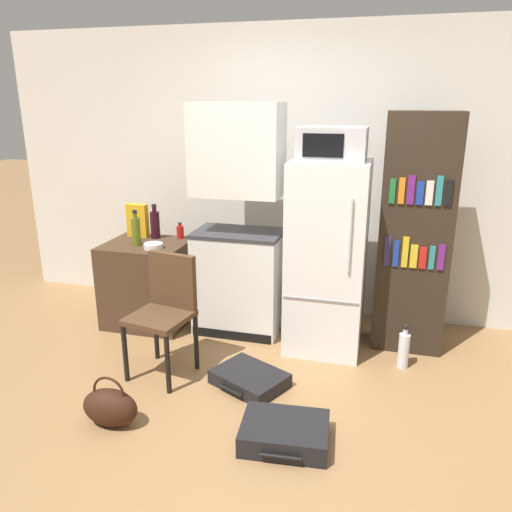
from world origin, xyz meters
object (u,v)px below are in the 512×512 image
at_px(suitcase_large_flat, 250,379).
at_px(side_table, 148,283).
at_px(suitcase_small_flat, 285,433).
at_px(bottle_wine_dark, 155,224).
at_px(bottle_olive_oil, 136,231).
at_px(water_bottle_front, 404,350).
at_px(bookshelf, 414,236).
at_px(bottle_ketchup_red, 180,232).
at_px(microwave, 332,144).
at_px(handbag, 110,407).
at_px(bowl, 153,246).
at_px(chair, 166,304).
at_px(refrigerator, 327,257).
at_px(kitchen_hutch, 238,230).
at_px(cereal_box, 138,220).

bearing_deg(suitcase_large_flat, side_table, 172.08).
distance_m(suitcase_large_flat, suitcase_small_flat, 0.66).
xyz_separation_m(bottle_wine_dark, bottle_olive_oil, (-0.05, -0.26, -0.00)).
relative_size(bottle_olive_oil, suitcase_small_flat, 0.57).
bearing_deg(water_bottle_front, bookshelf, 87.19).
bearing_deg(side_table, water_bottle_front, -6.49).
bearing_deg(water_bottle_front, side_table, 173.51).
height_order(bottle_ketchup_red, suitcase_small_flat, bottle_ketchup_red).
xyz_separation_m(microwave, handbag, (-1.13, -1.43, -1.51)).
distance_m(bottle_olive_oil, handbag, 1.64).
bearing_deg(bottle_wine_dark, bowl, -67.55).
xyz_separation_m(bottle_olive_oil, chair, (0.56, -0.66, -0.34)).
bearing_deg(chair, bottle_wine_dark, 129.44).
xyz_separation_m(microwave, bottle_wine_dark, (-1.58, 0.20, -0.76)).
bearing_deg(bottle_ketchup_red, bookshelf, -2.81).
xyz_separation_m(bottle_ketchup_red, handbag, (0.23, -1.69, -0.68)).
relative_size(bottle_wine_dark, water_bottle_front, 0.90).
relative_size(bottle_olive_oil, water_bottle_front, 0.89).
height_order(bottle_wine_dark, bowl, bottle_wine_dark).
bearing_deg(refrigerator, kitchen_hutch, 173.41).
distance_m(handbag, water_bottle_front, 2.13).
bearing_deg(bottle_olive_oil, kitchen_hutch, 9.75).
bearing_deg(bowl, suitcase_small_flat, -41.01).
xyz_separation_m(bottle_wine_dark, water_bottle_front, (2.21, -0.44, -0.73)).
relative_size(side_table, bookshelf, 0.40).
xyz_separation_m(suitcase_small_flat, handbag, (-1.08, -0.11, 0.06)).
relative_size(bottle_wine_dark, bottle_olive_oil, 1.00).
height_order(side_table, cereal_box, cereal_box).
height_order(side_table, suitcase_large_flat, side_table).
xyz_separation_m(suitcase_small_flat, water_bottle_front, (0.68, 1.09, 0.08)).
relative_size(microwave, bookshelf, 0.27).
bearing_deg(bookshelf, side_table, -176.54).
height_order(bottle_wine_dark, water_bottle_front, bottle_wine_dark).
distance_m(side_table, bookshelf, 2.31).
relative_size(microwave, chair, 0.56).
distance_m(kitchen_hutch, bottle_olive_oil, 0.88).
xyz_separation_m(refrigerator, suitcase_small_flat, (-0.05, -1.32, -0.69)).
xyz_separation_m(microwave, water_bottle_front, (0.63, -0.23, -1.49)).
bearing_deg(bottle_ketchup_red, refrigerator, -10.52).
height_order(bookshelf, bottle_wine_dark, bookshelf).
distance_m(chair, water_bottle_front, 1.80).
height_order(microwave, cereal_box, microwave).
relative_size(side_table, kitchen_hutch, 0.39).
xyz_separation_m(bottle_olive_oil, handbag, (0.49, -1.37, -0.75)).
bearing_deg(suitcase_large_flat, refrigerator, 87.96).
xyz_separation_m(kitchen_hutch, bottle_ketchup_red, (-0.60, 0.16, -0.10)).
relative_size(microwave, bowl, 3.10).
relative_size(bowl, suitcase_small_flat, 0.30).
height_order(bookshelf, bowl, bookshelf).
relative_size(bottle_olive_oil, chair, 0.35).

